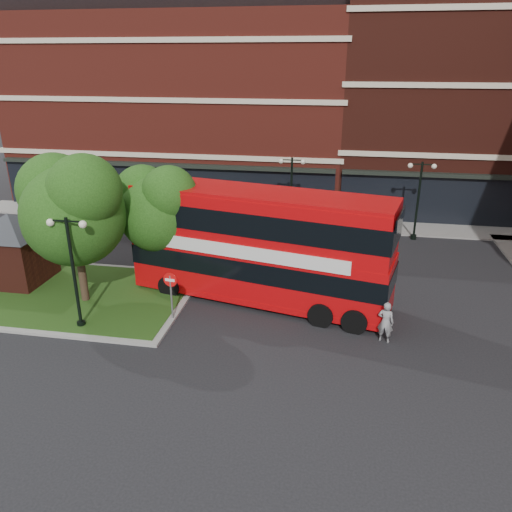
% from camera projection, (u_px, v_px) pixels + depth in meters
% --- Properties ---
extents(ground, '(120.00, 120.00, 0.00)m').
position_uv_depth(ground, '(203.00, 342.00, 20.59)').
color(ground, black).
rests_on(ground, ground).
extents(pavement_far, '(44.00, 3.00, 0.12)m').
position_uv_depth(pavement_far, '(265.00, 221.00, 35.66)').
color(pavement_far, slate).
rests_on(pavement_far, ground).
extents(terrace_far_left, '(26.00, 12.00, 14.00)m').
position_uv_depth(terrace_far_left, '(185.00, 109.00, 41.25)').
color(terrace_far_left, maroon).
rests_on(terrace_far_left, ground).
extents(terrace_far_right, '(18.00, 12.00, 16.00)m').
position_uv_depth(terrace_far_right, '(466.00, 99.00, 37.32)').
color(terrace_far_right, '#471911').
rests_on(terrace_far_right, ground).
extents(traffic_island, '(12.60, 7.60, 0.15)m').
position_uv_depth(traffic_island, '(63.00, 294.00, 24.60)').
color(traffic_island, gray).
rests_on(traffic_island, ground).
extents(kiosk, '(6.51, 6.51, 3.60)m').
position_uv_depth(kiosk, '(12.00, 241.00, 25.17)').
color(kiosk, '#471911').
rests_on(kiosk, traffic_island).
extents(tree_island_west, '(5.40, 4.71, 7.21)m').
position_uv_depth(tree_island_west, '(71.00, 205.00, 22.24)').
color(tree_island_west, '#2D2116').
rests_on(tree_island_west, ground).
extents(tree_island_east, '(4.46, 3.90, 6.29)m').
position_uv_depth(tree_island_east, '(157.00, 205.00, 24.23)').
color(tree_island_east, '#2D2116').
rests_on(tree_island_east, ground).
extents(lamp_island, '(1.72, 0.36, 5.00)m').
position_uv_depth(lamp_island, '(73.00, 268.00, 20.62)').
color(lamp_island, black).
rests_on(lamp_island, ground).
extents(lamp_far_left, '(1.72, 0.36, 5.00)m').
position_uv_depth(lamp_far_left, '(291.00, 191.00, 32.48)').
color(lamp_far_left, black).
rests_on(lamp_far_left, ground).
extents(lamp_far_right, '(1.72, 0.36, 5.00)m').
position_uv_depth(lamp_far_right, '(418.00, 197.00, 31.19)').
color(lamp_far_right, black).
rests_on(lamp_far_right, ground).
extents(bus, '(12.62, 5.40, 4.70)m').
position_uv_depth(bus, '(259.00, 239.00, 23.10)').
color(bus, '#BD070A').
rests_on(bus, ground).
extents(woman, '(0.75, 0.60, 1.79)m').
position_uv_depth(woman, '(386.00, 322.00, 20.29)').
color(woman, gray).
rests_on(woman, ground).
extents(car_silver, '(4.50, 1.85, 1.53)m').
position_uv_depth(car_silver, '(269.00, 220.00, 33.50)').
color(car_silver, '#B8B9BF').
rests_on(car_silver, ground).
extents(car_white, '(3.97, 1.76, 1.27)m').
position_uv_depth(car_white, '(351.00, 220.00, 34.02)').
color(car_white, white).
rests_on(car_white, ground).
extents(no_entry_sign, '(0.64, 0.14, 2.31)m').
position_uv_depth(no_entry_sign, '(171.00, 287.00, 21.64)').
color(no_entry_sign, slate).
rests_on(no_entry_sign, ground).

